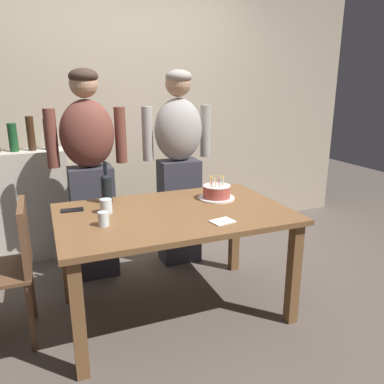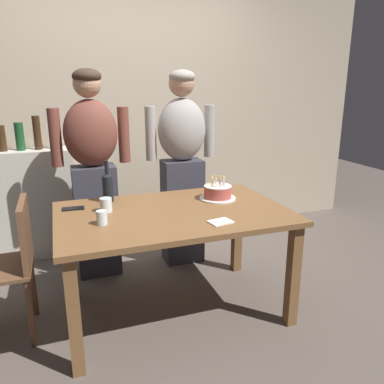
% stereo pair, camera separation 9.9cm
% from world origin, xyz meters
% --- Properties ---
extents(ground_plane, '(10.00, 10.00, 0.00)m').
position_xyz_m(ground_plane, '(0.00, 0.00, 0.00)').
color(ground_plane, '#564C44').
extents(back_wall, '(5.20, 0.10, 2.60)m').
position_xyz_m(back_wall, '(0.00, 1.55, 1.30)').
color(back_wall, tan).
rests_on(back_wall, ground_plane).
extents(dining_table, '(1.50, 0.96, 0.74)m').
position_xyz_m(dining_table, '(0.00, 0.00, 0.64)').
color(dining_table, brown).
rests_on(dining_table, ground_plane).
extents(birthday_cake, '(0.26, 0.26, 0.17)m').
position_xyz_m(birthday_cake, '(0.38, 0.16, 0.79)').
color(birthday_cake, white).
rests_on(birthday_cake, dining_table).
extents(water_glass_near, '(0.08, 0.08, 0.09)m').
position_xyz_m(water_glass_near, '(-0.42, 0.14, 0.79)').
color(water_glass_near, silver).
rests_on(water_glass_near, dining_table).
extents(water_glass_far, '(0.06, 0.06, 0.09)m').
position_xyz_m(water_glass_far, '(-0.47, -0.09, 0.78)').
color(water_glass_far, silver).
rests_on(water_glass_far, dining_table).
extents(wine_bottle, '(0.07, 0.07, 0.30)m').
position_xyz_m(wine_bottle, '(-0.37, 0.36, 0.85)').
color(wine_bottle, black).
rests_on(wine_bottle, dining_table).
extents(cell_phone, '(0.15, 0.08, 0.01)m').
position_xyz_m(cell_phone, '(-0.62, 0.27, 0.74)').
color(cell_phone, black).
rests_on(cell_phone, dining_table).
extents(napkin_stack, '(0.16, 0.13, 0.01)m').
position_xyz_m(napkin_stack, '(0.21, -0.30, 0.74)').
color(napkin_stack, white).
rests_on(napkin_stack, dining_table).
extents(person_man_bearded, '(0.61, 0.27, 1.66)m').
position_xyz_m(person_man_bearded, '(-0.43, 0.76, 0.87)').
color(person_man_bearded, '#33333D').
rests_on(person_man_bearded, ground_plane).
extents(person_woman_cardigan, '(0.61, 0.27, 1.66)m').
position_xyz_m(person_woman_cardigan, '(0.31, 0.76, 0.87)').
color(person_woman_cardigan, '#33333D').
rests_on(person_woman_cardigan, ground_plane).
extents(dining_chair, '(0.42, 0.42, 0.87)m').
position_xyz_m(dining_chair, '(-1.01, 0.10, 0.52)').
color(dining_chair, brown).
rests_on(dining_chair, ground_plane).
extents(shelf_cabinet, '(0.68, 0.30, 1.28)m').
position_xyz_m(shelf_cabinet, '(-0.91, 1.33, 0.51)').
color(shelf_cabinet, beige).
rests_on(shelf_cabinet, ground_plane).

